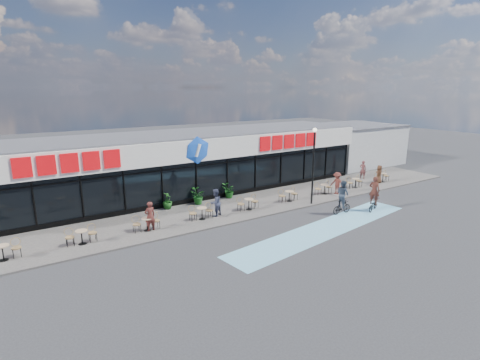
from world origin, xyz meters
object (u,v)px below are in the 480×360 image
object	(u,v)px
pedestrian_a	(337,183)
cyclist_b	(342,199)
potted_plant_left	(197,196)
bistro_set_0	(3,250)
patron_left	(150,216)
potted_plant_right	(229,191)
potted_plant_mid	(167,201)
pedestrian_c	(379,174)
lamp_post	(313,160)
pedestrian_b	(363,170)
patron_right	(215,203)
cyclist_a	(374,198)

from	to	relation	value
pedestrian_a	cyclist_b	world-z (taller)	cyclist_b
cyclist_b	potted_plant_left	bearing A→B (deg)	136.89
bistro_set_0	patron_left	xyz separation A→B (m)	(7.05, -0.18, 0.39)
potted_plant_left	potted_plant_right	size ratio (longest dim) A/B	1.05
bistro_set_0	potted_plant_left	size ratio (longest dim) A/B	1.38
potted_plant_left	potted_plant_right	world-z (taller)	potted_plant_left
bistro_set_0	potted_plant_mid	distance (m)	9.80
bistro_set_0	pedestrian_c	bearing A→B (deg)	-0.36
lamp_post	cyclist_b	world-z (taller)	lamp_post
bistro_set_0	pedestrian_b	xyz separation A→B (m)	(27.09, 1.68, 0.34)
lamp_post	potted_plant_right	bearing A→B (deg)	134.06
bistro_set_0	patron_right	distance (m)	11.34
potted_plant_mid	patron_left	size ratio (longest dim) A/B	0.66
potted_plant_mid	potted_plant_right	distance (m)	4.71
patron_left	cyclist_b	world-z (taller)	cyclist_b
pedestrian_a	cyclist_b	bearing A→B (deg)	-48.21
pedestrian_c	cyclist_a	bearing A→B (deg)	23.87
pedestrian_a	potted_plant_mid	bearing A→B (deg)	-112.08
cyclist_a	pedestrian_b	bearing A→B (deg)	43.96
pedestrian_c	cyclist_a	size ratio (longest dim) A/B	0.66
patron_left	cyclist_a	xyz separation A→B (m)	(13.67, -4.28, -0.10)
potted_plant_mid	potted_plant_right	world-z (taller)	potted_plant_mid
cyclist_a	patron_left	bearing A→B (deg)	162.63
potted_plant_left	cyclist_a	world-z (taller)	cyclist_a
pedestrian_a	lamp_post	bearing A→B (deg)	-82.53
pedestrian_a	pedestrian_b	bearing A→B (deg)	105.88
pedestrian_a	cyclist_b	size ratio (longest dim) A/B	0.76
potted_plant_mid	potted_plant_left	bearing A→B (deg)	-4.06
patron_right	cyclist_a	world-z (taller)	cyclist_a
cyclist_b	potted_plant_right	bearing A→B (deg)	123.65
pedestrian_c	cyclist_b	world-z (taller)	cyclist_b
potted_plant_left	cyclist_a	size ratio (longest dim) A/B	0.48
potted_plant_mid	lamp_post	bearing A→B (deg)	-25.98
patron_right	pedestrian_b	distance (m)	15.85
bistro_set_0	pedestrian_a	distance (m)	21.46
potted_plant_right	patron_left	world-z (taller)	patron_left
cyclist_a	cyclist_b	bearing A→B (deg)	162.81
bistro_set_0	potted_plant_right	bearing A→B (deg)	11.83
pedestrian_a	pedestrian_b	distance (m)	6.07
lamp_post	patron_left	xyz separation A→B (m)	(-11.13, 1.15, -2.25)
bistro_set_0	pedestrian_c	size ratio (longest dim) A/B	1.01
potted_plant_left	pedestrian_c	distance (m)	15.71
pedestrian_c	cyclist_b	xyz separation A→B (m)	(-8.37, -3.60, 0.15)
patron_left	cyclist_b	size ratio (longest dim) A/B	0.77
potted_plant_right	patron_left	bearing A→B (deg)	-155.96
pedestrian_b	cyclist_a	distance (m)	8.84
bistro_set_0	cyclist_b	xyz separation A→B (m)	(18.51, -3.77, 0.46)
pedestrian_b	cyclist_b	xyz separation A→B (m)	(-8.58, -5.46, 0.12)
pedestrian_a	cyclist_a	world-z (taller)	cyclist_a
pedestrian_c	potted_plant_right	bearing A→B (deg)	-24.57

